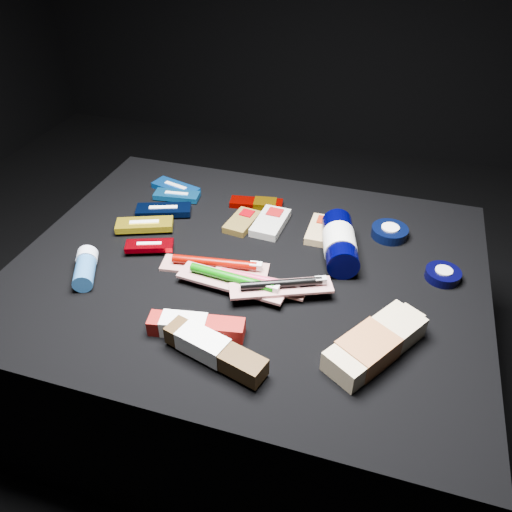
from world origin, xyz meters
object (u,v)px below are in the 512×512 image
(bodywash_bottle, at_px, (374,345))
(toothpaste_carton_red, at_px, (192,326))
(deodorant_stick, at_px, (85,268))
(lotion_bottle, at_px, (340,243))

(bodywash_bottle, relative_size, toothpaste_carton_red, 1.17)
(deodorant_stick, bearing_deg, bodywash_bottle, -29.82)
(toothpaste_carton_red, bearing_deg, bodywash_bottle, -1.63)
(bodywash_bottle, xyz_separation_m, toothpaste_carton_red, (-0.32, -0.05, -0.00))
(bodywash_bottle, bearing_deg, toothpaste_carton_red, -139.30)
(deodorant_stick, distance_m, toothpaste_carton_red, 0.28)
(lotion_bottle, distance_m, bodywash_bottle, 0.28)
(bodywash_bottle, distance_m, toothpaste_carton_red, 0.32)
(lotion_bottle, relative_size, toothpaste_carton_red, 1.24)
(lotion_bottle, height_order, bodywash_bottle, lotion_bottle)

